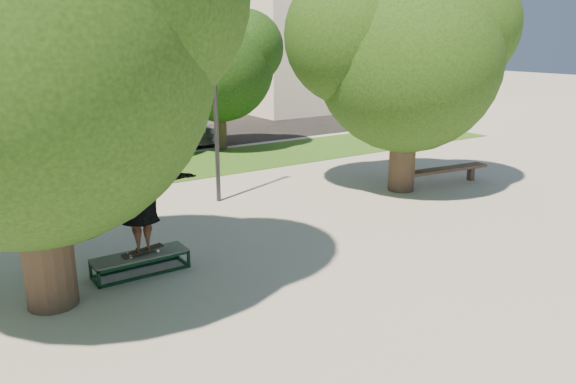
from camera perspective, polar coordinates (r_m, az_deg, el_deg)
ground at (r=11.13m, az=0.26°, el=-7.79°), size 120.00×120.00×0.00m
grass_strip at (r=19.67m, az=-13.05°, el=2.23°), size 30.00×4.00×0.02m
asphalt_strip at (r=25.49m, az=-20.51°, el=4.63°), size 40.00×8.00×0.01m
tree_left at (r=9.64m, az=-26.14°, el=14.11°), size 6.96×5.95×7.12m
tree_right at (r=16.40m, az=11.71°, el=14.15°), size 6.24×5.33×6.51m
bg_tree_mid at (r=21.05m, az=-21.80°, el=13.42°), size 5.76×4.92×6.24m
bg_tree_right at (r=22.47m, az=-7.22°, el=13.10°), size 5.04×4.31×5.43m
lamppost at (r=15.09m, az=-7.44°, el=10.65°), size 0.25×0.15×6.11m
side_building at (r=38.61m, az=4.09°, el=14.92°), size 15.00×10.00×8.00m
grind_box at (r=11.24m, az=-14.75°, el=-7.03°), size 1.80×0.60×0.38m
skater_rig at (r=10.88m, az=-14.84°, el=-1.35°), size 2.26×0.96×1.86m
bench at (r=17.80m, az=15.35°, el=2.07°), size 3.34×0.84×0.51m
car_dark at (r=24.61m, az=-22.33°, el=5.60°), size 1.40×3.93×1.29m
car_grey at (r=25.50m, az=-15.46°, el=6.56°), size 2.57×4.93×1.33m
car_silver_b at (r=25.29m, az=-10.90°, el=6.95°), size 2.13×5.15×1.49m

